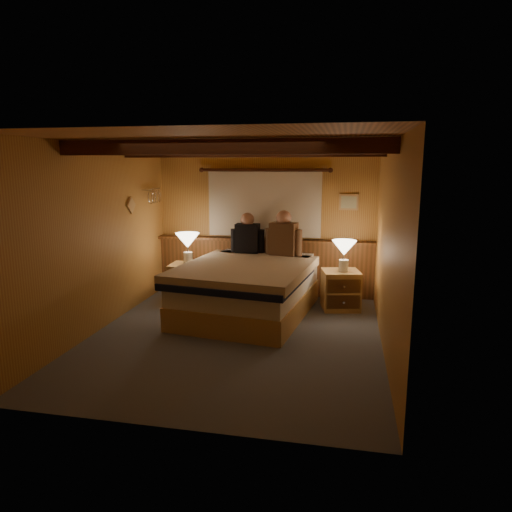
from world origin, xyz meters
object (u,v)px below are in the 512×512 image
(lamp_right, at_px, (344,250))
(nightstand_left, at_px, (188,282))
(lamp_left, at_px, (188,242))
(duffel_bag, at_px, (186,301))
(nightstand_right, at_px, (341,290))
(person_right, at_px, (284,237))
(bed, at_px, (248,288))
(person_left, at_px, (247,236))

(lamp_right, bearing_deg, nightstand_left, 179.12)
(lamp_left, distance_m, duffel_bag, 0.96)
(nightstand_right, xyz_separation_m, person_right, (-0.90, 0.22, 0.74))
(lamp_left, relative_size, person_right, 0.68)
(bed, bearing_deg, nightstand_right, 29.73)
(person_left, bearing_deg, lamp_right, -13.18)
(lamp_right, bearing_deg, person_left, 166.58)
(bed, relative_size, person_right, 3.32)
(bed, relative_size, lamp_right, 5.18)
(bed, distance_m, duffel_bag, 0.98)
(bed, xyz_separation_m, duffel_bag, (-0.95, 0.03, -0.25))
(nightstand_right, height_order, duffel_bag, nightstand_right)
(nightstand_left, height_order, nightstand_right, nightstand_left)
(nightstand_right, xyz_separation_m, duffel_bag, (-2.26, -0.50, -0.15))
(nightstand_right, height_order, lamp_right, lamp_right)
(bed, height_order, person_right, person_right)
(nightstand_right, distance_m, person_right, 1.19)
(nightstand_right, bearing_deg, bed, -170.14)
(lamp_left, height_order, person_left, person_left)
(nightstand_left, height_order, duffel_bag, nightstand_left)
(nightstand_left, xyz_separation_m, lamp_left, (0.01, 0.03, 0.64))
(person_left, xyz_separation_m, person_right, (0.59, -0.10, 0.03))
(bed, bearing_deg, lamp_right, 27.70)
(nightstand_left, relative_size, lamp_right, 1.26)
(person_right, xyz_separation_m, duffel_bag, (-1.36, -0.72, -0.90))
(person_left, bearing_deg, lamp_left, -161.63)
(bed, distance_m, lamp_right, 1.52)
(lamp_right, xyz_separation_m, person_left, (-1.52, 0.36, 0.10))
(person_right, bearing_deg, nightstand_right, -1.69)
(nightstand_right, bearing_deg, person_right, 154.13)
(person_left, xyz_separation_m, duffel_bag, (-0.76, -0.82, -0.87))
(bed, relative_size, lamp_left, 4.90)
(bed, distance_m, nightstand_right, 1.42)
(bed, xyz_separation_m, nightstand_right, (1.31, 0.53, -0.10))
(person_left, height_order, duffel_bag, person_left)
(bed, height_order, person_left, person_left)
(nightstand_right, height_order, person_right, person_right)
(duffel_bag, bearing_deg, bed, -18.70)
(nightstand_left, bearing_deg, nightstand_right, -1.11)
(bed, height_order, lamp_left, lamp_left)
(lamp_left, bearing_deg, nightstand_left, -105.05)
(bed, xyz_separation_m, person_left, (-0.18, 0.85, 0.62))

